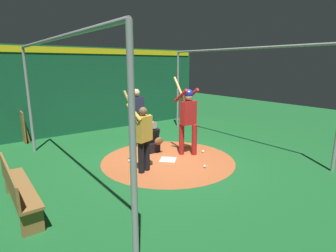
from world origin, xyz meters
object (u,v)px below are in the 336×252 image
visitor (143,135)px  baseball_2 (129,161)px  batter (188,115)px  baseball_1 (205,166)px  home_plate (168,160)px  bat_rack (24,128)px  catcher (152,140)px  baseball_0 (203,151)px  bench (17,187)px  umpire (137,114)px

visitor → baseball_2: visitor is taller
batter → baseball_1: bearing=-17.6°
home_plate → bat_rack: (-4.21, -2.80, 0.49)m
batter → baseball_2: 2.04m
catcher → baseball_0: 1.54m
home_plate → bench: (0.51, -3.68, 0.44)m
baseball_0 → baseball_1: 1.19m
baseball_1 → bench: bearing=-97.0°
catcher → bench: size_ratio=0.47×
bat_rack → baseball_2: bearing=26.7°
catcher → home_plate: bearing=-2.4°
batter → bat_rack: bearing=-139.7°
umpire → baseball_1: (2.65, 0.39, -0.98)m
umpire → bench: size_ratio=0.91×
visitor → umpire: bearing=136.0°
catcher → baseball_0: size_ratio=12.69×
bench → home_plate: bearing=97.9°
visitor → bench: visitor is taller
catcher → visitor: size_ratio=0.48×
visitor → bat_rack: visitor is taller
baseball_0 → bench: bearing=-85.5°
bat_rack → baseball_2: size_ratio=14.20×
batter → baseball_2: bearing=-104.6°
catcher → batter: bearing=41.0°
batter → umpire: size_ratio=1.22×
umpire → baseball_0: bearing=33.9°
baseball_1 → home_plate: bearing=-158.6°
baseball_2 → baseball_1: bearing=41.6°
bat_rack → bench: bearing=-10.6°
batter → bat_rack: (-4.16, -3.53, -0.66)m
catcher → umpire: 1.03m
baseball_0 → baseball_2: (-0.60, -2.11, 0.00)m
batter → bench: (0.55, -4.41, -0.70)m
visitor → batter: bearing=83.4°
umpire → bat_rack: umpire is taller
visitor → baseball_2: size_ratio=26.53×
bench → baseball_0: size_ratio=26.97×
bat_rack → baseball_1: (5.22, 3.19, -0.46)m
batter → visitor: 1.72m
catcher → bat_rack: (-3.37, -2.83, 0.13)m
bat_rack → visitor: bearing=22.4°
visitor → bat_rack: 4.87m
bench → batter: bearing=97.1°
umpire → bat_rack: bearing=-132.6°
baseball_0 → visitor: bearing=-85.8°
baseball_2 → batter: bearing=75.4°
bench → umpire: bearing=120.2°
home_plate → catcher: bearing=177.6°
baseball_1 → baseball_2: (-1.49, -1.32, 0.00)m
baseball_2 → bench: bearing=-70.4°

